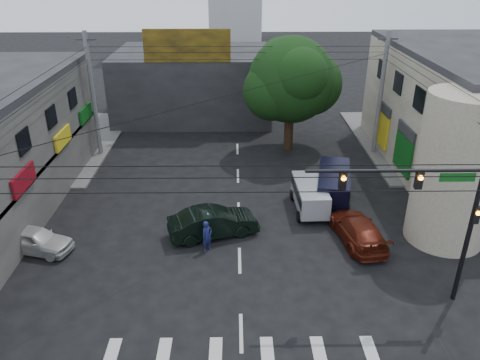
{
  "coord_description": "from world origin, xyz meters",
  "views": [
    {
      "loc": [
        -0.22,
        -17.41,
        13.84
      ],
      "look_at": [
        0.04,
        4.0,
        3.53
      ],
      "focal_mm": 35.0,
      "sensor_mm": 36.0,
      "label": 1
    }
  ],
  "objects_px": {
    "utility_pole_far_left": "(93,96)",
    "traffic_officer": "(207,236)",
    "navy_van": "(333,186)",
    "maroon_sedan": "(358,230)",
    "white_compact": "(35,240)",
    "street_tree": "(291,80)",
    "utility_pole_far_right": "(381,95)",
    "silver_minivan": "(310,197)",
    "dark_sedan": "(213,222)",
    "traffic_gantry": "(435,204)"
  },
  "relations": [
    {
      "from": "utility_pole_far_left",
      "to": "street_tree",
      "type": "bearing_deg",
      "value": 3.95
    },
    {
      "from": "navy_van",
      "to": "utility_pole_far_right",
      "type": "bearing_deg",
      "value": -19.41
    },
    {
      "from": "traffic_gantry",
      "to": "utility_pole_far_right",
      "type": "height_order",
      "value": "utility_pole_far_right"
    },
    {
      "from": "navy_van",
      "to": "maroon_sedan",
      "type": "bearing_deg",
      "value": -163.02
    },
    {
      "from": "silver_minivan",
      "to": "traffic_officer",
      "type": "relative_size",
      "value": 2.37
    },
    {
      "from": "silver_minivan",
      "to": "traffic_gantry",
      "type": "bearing_deg",
      "value": -158.2
    },
    {
      "from": "silver_minivan",
      "to": "traffic_officer",
      "type": "height_order",
      "value": "silver_minivan"
    },
    {
      "from": "navy_van",
      "to": "street_tree",
      "type": "bearing_deg",
      "value": 24.12
    },
    {
      "from": "utility_pole_far_left",
      "to": "maroon_sedan",
      "type": "height_order",
      "value": "utility_pole_far_left"
    },
    {
      "from": "street_tree",
      "to": "utility_pole_far_left",
      "type": "relative_size",
      "value": 0.95
    },
    {
      "from": "dark_sedan",
      "to": "traffic_officer",
      "type": "xyz_separation_m",
      "value": [
        -0.26,
        -1.44,
        0.05
      ]
    },
    {
      "from": "utility_pole_far_right",
      "to": "traffic_officer",
      "type": "distance_m",
      "value": 18.22
    },
    {
      "from": "white_compact",
      "to": "dark_sedan",
      "type": "bearing_deg",
      "value": -66.07
    },
    {
      "from": "dark_sedan",
      "to": "traffic_officer",
      "type": "bearing_deg",
      "value": 152.4
    },
    {
      "from": "utility_pole_far_right",
      "to": "street_tree",
      "type": "bearing_deg",
      "value": 171.25
    },
    {
      "from": "silver_minivan",
      "to": "dark_sedan",
      "type": "bearing_deg",
      "value": 114.06
    },
    {
      "from": "utility_pole_far_left",
      "to": "navy_van",
      "type": "relative_size",
      "value": 1.8
    },
    {
      "from": "street_tree",
      "to": "maroon_sedan",
      "type": "distance_m",
      "value": 14.3
    },
    {
      "from": "maroon_sedan",
      "to": "navy_van",
      "type": "bearing_deg",
      "value": -93.58
    },
    {
      "from": "utility_pole_far_right",
      "to": "dark_sedan",
      "type": "relative_size",
      "value": 1.8
    },
    {
      "from": "maroon_sedan",
      "to": "traffic_officer",
      "type": "xyz_separation_m",
      "value": [
        -7.95,
        -0.76,
        0.15
      ]
    },
    {
      "from": "maroon_sedan",
      "to": "navy_van",
      "type": "distance_m",
      "value": 4.68
    },
    {
      "from": "traffic_officer",
      "to": "dark_sedan",
      "type": "bearing_deg",
      "value": 37.18
    },
    {
      "from": "utility_pole_far_left",
      "to": "white_compact",
      "type": "distance_m",
      "value": 13.58
    },
    {
      "from": "street_tree",
      "to": "maroon_sedan",
      "type": "relative_size",
      "value": 1.73
    },
    {
      "from": "utility_pole_far_left",
      "to": "maroon_sedan",
      "type": "distance_m",
      "value": 21.16
    },
    {
      "from": "silver_minivan",
      "to": "utility_pole_far_left",
      "type": "bearing_deg",
      "value": 57.08
    },
    {
      "from": "white_compact",
      "to": "traffic_officer",
      "type": "height_order",
      "value": "traffic_officer"
    },
    {
      "from": "dark_sedan",
      "to": "maroon_sedan",
      "type": "relative_size",
      "value": 1.01
    },
    {
      "from": "white_compact",
      "to": "traffic_officer",
      "type": "bearing_deg",
      "value": -75.07
    },
    {
      "from": "street_tree",
      "to": "white_compact",
      "type": "xyz_separation_m",
      "value": [
        -14.5,
        -14.0,
        -4.81
      ]
    },
    {
      "from": "street_tree",
      "to": "traffic_officer",
      "type": "distance_m",
      "value": 15.83
    },
    {
      "from": "dark_sedan",
      "to": "utility_pole_far_left",
      "type": "bearing_deg",
      "value": 20.68
    },
    {
      "from": "traffic_gantry",
      "to": "traffic_officer",
      "type": "xyz_separation_m",
      "value": [
        -9.48,
        3.96,
        -3.99
      ]
    },
    {
      "from": "utility_pole_far_left",
      "to": "traffic_officer",
      "type": "xyz_separation_m",
      "value": [
        8.84,
        -13.04,
        -3.76
      ]
    },
    {
      "from": "white_compact",
      "to": "maroon_sedan",
      "type": "bearing_deg",
      "value": -72.33
    },
    {
      "from": "traffic_officer",
      "to": "white_compact",
      "type": "bearing_deg",
      "value": 137.06
    },
    {
      "from": "white_compact",
      "to": "navy_van",
      "type": "distance_m",
      "value": 17.23
    },
    {
      "from": "street_tree",
      "to": "dark_sedan",
      "type": "distance_m",
      "value": 14.49
    },
    {
      "from": "utility_pole_far_left",
      "to": "traffic_officer",
      "type": "height_order",
      "value": "utility_pole_far_left"
    },
    {
      "from": "white_compact",
      "to": "street_tree",
      "type": "bearing_deg",
      "value": -30.79
    },
    {
      "from": "street_tree",
      "to": "traffic_gantry",
      "type": "bearing_deg",
      "value": -78.01
    },
    {
      "from": "utility_pole_far_right",
      "to": "dark_sedan",
      "type": "bearing_deg",
      "value": -135.73
    },
    {
      "from": "street_tree",
      "to": "dark_sedan",
      "type": "height_order",
      "value": "street_tree"
    },
    {
      "from": "white_compact",
      "to": "silver_minivan",
      "type": "height_order",
      "value": "silver_minivan"
    },
    {
      "from": "white_compact",
      "to": "navy_van",
      "type": "bearing_deg",
      "value": -56.6
    },
    {
      "from": "utility_pole_far_left",
      "to": "traffic_officer",
      "type": "distance_m",
      "value": 16.2
    },
    {
      "from": "white_compact",
      "to": "navy_van",
      "type": "relative_size",
      "value": 0.82
    },
    {
      "from": "street_tree",
      "to": "utility_pole_far_right",
      "type": "distance_m",
      "value": 6.63
    },
    {
      "from": "traffic_gantry",
      "to": "utility_pole_far_right",
      "type": "relative_size",
      "value": 0.78
    }
  ]
}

